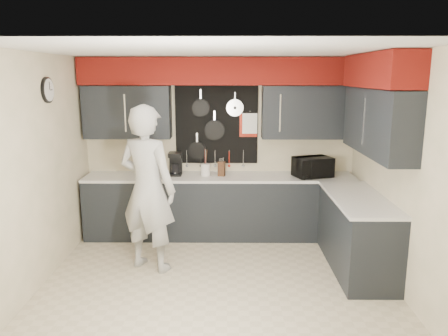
{
  "coord_description": "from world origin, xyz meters",
  "views": [
    {
      "loc": [
        0.11,
        -4.72,
        2.35
      ],
      "look_at": [
        0.07,
        0.5,
        1.24
      ],
      "focal_mm": 35.0,
      "sensor_mm": 36.0,
      "label": 1
    }
  ],
  "objects_px": {
    "microwave": "(313,167)",
    "utensil_crock": "(205,170)",
    "knife_block": "(222,169)",
    "coffee_maker": "(175,163)",
    "person": "(148,189)"
  },
  "relations": [
    {
      "from": "coffee_maker",
      "to": "knife_block",
      "type": "bearing_deg",
      "value": -6.15
    },
    {
      "from": "knife_block",
      "to": "utensil_crock",
      "type": "distance_m",
      "value": 0.24
    },
    {
      "from": "knife_block",
      "to": "coffee_maker",
      "type": "relative_size",
      "value": 0.62
    },
    {
      "from": "person",
      "to": "utensil_crock",
      "type": "bearing_deg",
      "value": -95.8
    },
    {
      "from": "microwave",
      "to": "utensil_crock",
      "type": "height_order",
      "value": "microwave"
    },
    {
      "from": "utensil_crock",
      "to": "coffee_maker",
      "type": "height_order",
      "value": "coffee_maker"
    },
    {
      "from": "microwave",
      "to": "coffee_maker",
      "type": "relative_size",
      "value": 1.53
    },
    {
      "from": "knife_block",
      "to": "utensil_crock",
      "type": "height_order",
      "value": "knife_block"
    },
    {
      "from": "utensil_crock",
      "to": "coffee_maker",
      "type": "distance_m",
      "value": 0.45
    },
    {
      "from": "person",
      "to": "knife_block",
      "type": "bearing_deg",
      "value": -104.54
    },
    {
      "from": "knife_block",
      "to": "person",
      "type": "distance_m",
      "value": 1.4
    },
    {
      "from": "knife_block",
      "to": "coffee_maker",
      "type": "distance_m",
      "value": 0.68
    },
    {
      "from": "knife_block",
      "to": "utensil_crock",
      "type": "bearing_deg",
      "value": -171.86
    },
    {
      "from": "utensil_crock",
      "to": "person",
      "type": "relative_size",
      "value": 0.09
    },
    {
      "from": "microwave",
      "to": "utensil_crock",
      "type": "relative_size",
      "value": 2.95
    }
  ]
}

